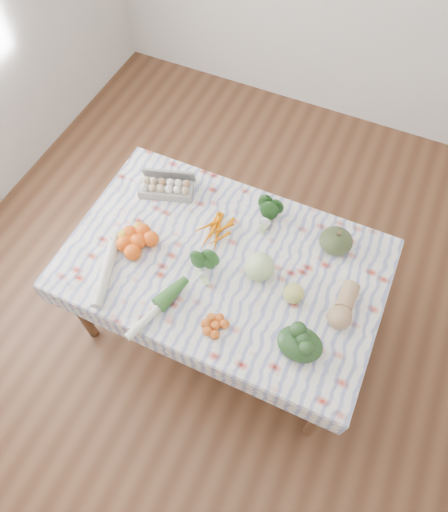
{
  "coord_description": "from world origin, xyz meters",
  "views": [
    {
      "loc": [
        0.5,
        -1.1,
        2.82
      ],
      "look_at": [
        0.0,
        0.0,
        0.82
      ],
      "focal_mm": 32.0,
      "sensor_mm": 36.0,
      "label": 1
    }
  ],
  "objects_px": {
    "egg_carton": "(166,189)",
    "grapefruit": "(294,293)",
    "dining_table": "(224,270)",
    "cabbage": "(260,267)",
    "kabocha_squash": "(336,241)",
    "butternut_squash": "(344,305)"
  },
  "relations": [
    {
      "from": "dining_table",
      "to": "egg_carton",
      "type": "xyz_separation_m",
      "value": [
        -0.49,
        0.28,
        0.12
      ]
    },
    {
      "from": "egg_carton",
      "to": "grapefruit",
      "type": "xyz_separation_m",
      "value": [
        0.89,
        -0.33,
        0.01
      ]
    },
    {
      "from": "egg_carton",
      "to": "cabbage",
      "type": "bearing_deg",
      "value": -39.93
    },
    {
      "from": "kabocha_squash",
      "to": "grapefruit",
      "type": "distance_m",
      "value": 0.39
    },
    {
      "from": "egg_carton",
      "to": "grapefruit",
      "type": "bearing_deg",
      "value": -38.52
    },
    {
      "from": "cabbage",
      "to": "grapefruit",
      "type": "xyz_separation_m",
      "value": [
        0.21,
        -0.06,
        -0.02
      ]
    },
    {
      "from": "dining_table",
      "to": "kabocha_squash",
      "type": "distance_m",
      "value": 0.61
    },
    {
      "from": "cabbage",
      "to": "kabocha_squash",
      "type": "bearing_deg",
      "value": 46.78
    },
    {
      "from": "cabbage",
      "to": "butternut_squash",
      "type": "bearing_deg",
      "value": -2.15
    },
    {
      "from": "butternut_squash",
      "to": "cabbage",
      "type": "bearing_deg",
      "value": 179.47
    },
    {
      "from": "egg_carton",
      "to": "kabocha_squash",
      "type": "relative_size",
      "value": 1.75
    },
    {
      "from": "kabocha_squash",
      "to": "egg_carton",
      "type": "bearing_deg",
      "value": -177.01
    },
    {
      "from": "cabbage",
      "to": "dining_table",
      "type": "bearing_deg",
      "value": -177.93
    },
    {
      "from": "kabocha_squash",
      "to": "cabbage",
      "type": "bearing_deg",
      "value": -133.22
    },
    {
      "from": "dining_table",
      "to": "butternut_squash",
      "type": "height_order",
      "value": "butternut_squash"
    },
    {
      "from": "dining_table",
      "to": "butternut_squash",
      "type": "distance_m",
      "value": 0.66
    },
    {
      "from": "dining_table",
      "to": "egg_carton",
      "type": "bearing_deg",
      "value": 150.42
    },
    {
      "from": "dining_table",
      "to": "egg_carton",
      "type": "relative_size",
      "value": 5.24
    },
    {
      "from": "kabocha_squash",
      "to": "butternut_squash",
      "type": "bearing_deg",
      "value": -66.46
    },
    {
      "from": "egg_carton",
      "to": "kabocha_squash",
      "type": "height_order",
      "value": "kabocha_squash"
    },
    {
      "from": "butternut_squash",
      "to": "grapefruit",
      "type": "distance_m",
      "value": 0.25
    },
    {
      "from": "butternut_squash",
      "to": "grapefruit",
      "type": "bearing_deg",
      "value": -169.22
    }
  ]
}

